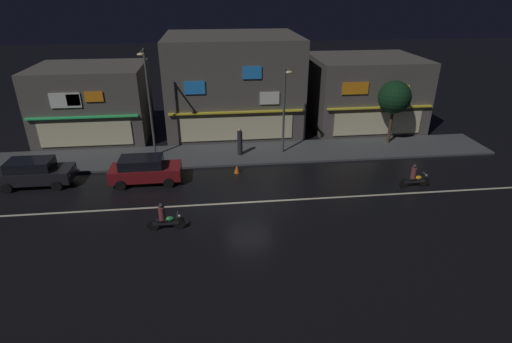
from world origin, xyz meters
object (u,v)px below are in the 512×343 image
(streetlamp_mid, at_px, (285,103))
(motorcycle_lead, at_px, (164,219))
(parked_car_near_kerb, at_px, (34,172))
(streetlamp_west, at_px, (148,96))
(pedestrian_on_sidewalk, at_px, (240,142))
(motorcycle_following, at_px, (414,178))
(traffic_cone, at_px, (237,169))
(parked_car_trailing, at_px, (145,169))

(streetlamp_mid, relative_size, motorcycle_lead, 3.27)
(streetlamp_mid, distance_m, parked_car_near_kerb, 16.54)
(streetlamp_west, xyz_separation_m, pedestrian_on_sidewalk, (6.05, -0.43, -3.43))
(streetlamp_west, bearing_deg, pedestrian_on_sidewalk, -4.05)
(motorcycle_lead, height_order, motorcycle_following, same)
(streetlamp_mid, relative_size, motorcycle_following, 3.27)
(parked_car_near_kerb, relative_size, traffic_cone, 7.82)
(streetlamp_mid, height_order, pedestrian_on_sidewalk, streetlamp_mid)
(streetlamp_mid, distance_m, traffic_cone, 5.75)
(pedestrian_on_sidewalk, xyz_separation_m, motorcycle_lead, (-4.49, -9.09, -0.43))
(parked_car_near_kerb, relative_size, motorcycle_following, 2.26)
(streetlamp_mid, xyz_separation_m, traffic_cone, (-3.57, -2.71, -3.59))
(parked_car_near_kerb, distance_m, motorcycle_following, 23.15)
(streetlamp_mid, height_order, motorcycle_lead, streetlamp_mid)
(pedestrian_on_sidewalk, height_order, parked_car_near_kerb, pedestrian_on_sidewalk)
(streetlamp_west, distance_m, streetlamp_mid, 9.23)
(streetlamp_mid, height_order, parked_car_near_kerb, streetlamp_mid)
(parked_car_near_kerb, height_order, motorcycle_following, parked_car_near_kerb)
(streetlamp_mid, distance_m, parked_car_trailing, 10.38)
(streetlamp_west, height_order, parked_car_trailing, streetlamp_west)
(pedestrian_on_sidewalk, bearing_deg, parked_car_trailing, -81.27)
(motorcycle_following, xyz_separation_m, traffic_cone, (-10.57, 3.25, -0.36))
(parked_car_near_kerb, bearing_deg, pedestrian_on_sidewalk, 13.75)
(parked_car_near_kerb, bearing_deg, motorcycle_following, -7.17)
(streetlamp_west, bearing_deg, traffic_cone, -29.71)
(motorcycle_lead, bearing_deg, motorcycle_following, -171.34)
(streetlamp_west, xyz_separation_m, parked_car_trailing, (-0.13, -3.93, -3.62))
(streetlamp_mid, bearing_deg, traffic_cone, -142.82)
(pedestrian_on_sidewalk, xyz_separation_m, parked_car_near_kerb, (-12.82, -3.14, -0.19))
(streetlamp_west, relative_size, streetlamp_mid, 1.19)
(pedestrian_on_sidewalk, bearing_deg, motorcycle_lead, -47.07)
(parked_car_near_kerb, xyz_separation_m, parked_car_trailing, (6.64, -0.36, 0.00))
(pedestrian_on_sidewalk, xyz_separation_m, traffic_cone, (-0.43, -2.78, -0.79))
(motorcycle_following, bearing_deg, streetlamp_west, 165.20)
(streetlamp_west, bearing_deg, motorcycle_lead, -80.66)
(parked_car_trailing, bearing_deg, pedestrian_on_sidewalk, -150.49)
(parked_car_near_kerb, height_order, parked_car_trailing, same)
(streetlamp_west, xyz_separation_m, parked_car_near_kerb, (-6.77, -3.57, -3.62))
(parked_car_trailing, distance_m, motorcycle_following, 16.53)
(parked_car_trailing, bearing_deg, traffic_cone, -172.89)
(pedestrian_on_sidewalk, height_order, motorcycle_following, pedestrian_on_sidewalk)
(motorcycle_lead, bearing_deg, traffic_cone, -125.93)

